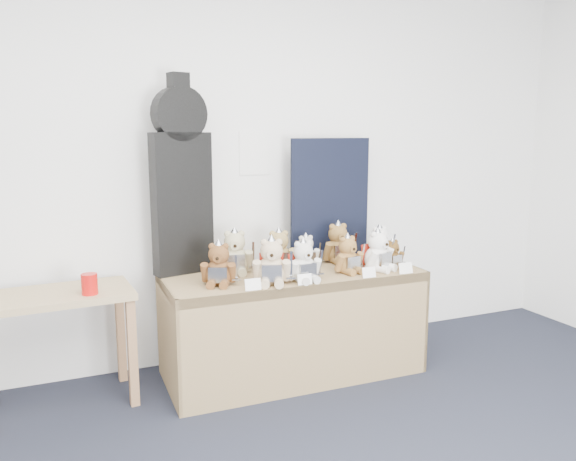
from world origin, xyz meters
name	(u,v)px	position (x,y,z in m)	size (l,w,h in m)	color
room_shell	(254,153)	(0.42, 2.49, 1.44)	(6.00, 6.00, 6.00)	silver
display_table	(296,297)	(0.52, 1.98, 0.54)	(1.66, 0.71, 0.69)	olive
side_table	(58,313)	(-0.90, 2.15, 0.56)	(0.85, 0.51, 0.68)	#9E7E55
guitar_case	(181,178)	(-0.13, 2.30, 1.30)	(0.39, 0.19, 1.25)	black
navy_board	(330,198)	(0.94, 2.35, 1.11)	(0.64, 0.02, 0.85)	black
red_cup	(89,284)	(-0.73, 2.04, 0.74)	(0.09, 0.09, 0.12)	red
teddy_front_far_left	(219,266)	(-0.01, 1.92, 0.80)	(0.23, 0.23, 0.29)	brown
teddy_front_left	(272,264)	(0.29, 1.82, 0.81)	(0.25, 0.24, 0.31)	#C9AF8D
teddy_front_centre	(304,263)	(0.49, 1.81, 0.80)	(0.23, 0.20, 0.28)	silver
teddy_front_right	(348,256)	(0.84, 1.89, 0.80)	(0.23, 0.20, 0.27)	olive
teddy_front_far_right	(378,252)	(1.05, 1.87, 0.81)	(0.25, 0.24, 0.30)	white
teddy_front_end	(392,255)	(1.18, 1.90, 0.77)	(0.18, 0.16, 0.21)	brown
teddy_back_left	(235,254)	(0.17, 2.16, 0.82)	(0.26, 0.24, 0.32)	#BDB38A
teddy_back_centre_left	(279,252)	(0.46, 2.13, 0.81)	(0.25, 0.22, 0.30)	#A48952
teddy_back_centre_right	(306,252)	(0.67, 2.16, 0.78)	(0.20, 0.16, 0.24)	beige
teddy_back_right	(338,245)	(0.92, 2.17, 0.81)	(0.25, 0.20, 0.31)	olive
teddy_back_end	(380,245)	(1.22, 2.12, 0.80)	(0.23, 0.20, 0.28)	white
entry_card_a	(253,285)	(0.14, 1.73, 0.73)	(0.10, 0.00, 0.07)	white
entry_card_b	(305,279)	(0.46, 1.72, 0.72)	(0.09, 0.00, 0.06)	white
entry_card_c	(369,272)	(0.89, 1.72, 0.72)	(0.09, 0.00, 0.07)	white
entry_card_d	(406,268)	(1.16, 1.71, 0.73)	(0.10, 0.00, 0.07)	white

